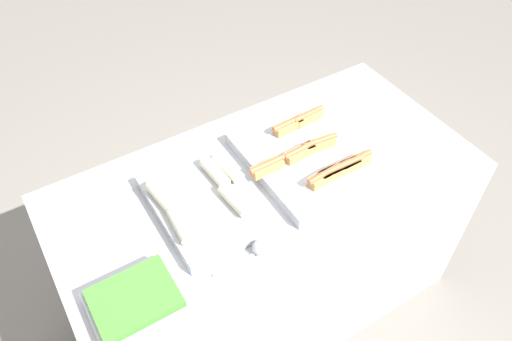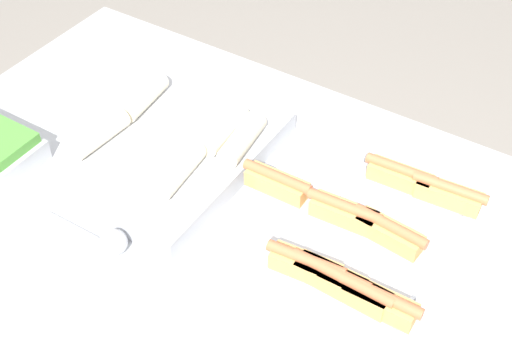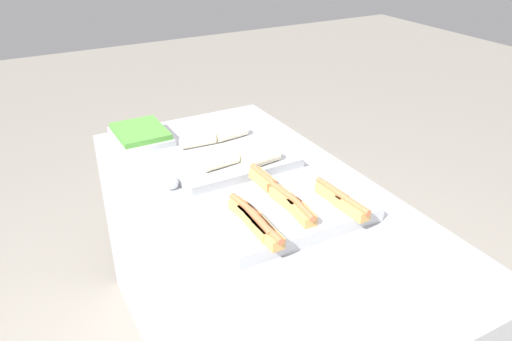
% 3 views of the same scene
% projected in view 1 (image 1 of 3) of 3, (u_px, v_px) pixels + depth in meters
% --- Properties ---
extents(ground_plane, '(12.00, 12.00, 0.00)m').
position_uv_depth(ground_plane, '(264.00, 293.00, 2.60)').
color(ground_plane, gray).
extents(counter, '(1.69, 0.84, 0.88)m').
position_uv_depth(counter, '(265.00, 244.00, 2.28)').
color(counter, '#B7BABF').
rests_on(counter, ground_plane).
extents(tray_hotdogs, '(0.46, 0.54, 0.10)m').
position_uv_depth(tray_hotdogs, '(302.00, 159.00, 1.99)').
color(tray_hotdogs, '#B7BABF').
rests_on(tray_hotdogs, counter).
extents(tray_wraps, '(0.36, 0.48, 0.10)m').
position_uv_depth(tray_wraps, '(205.00, 201.00, 1.84)').
color(tray_wraps, '#B7BABF').
rests_on(tray_wraps, counter).
extents(tray_side_front, '(0.28, 0.22, 0.07)m').
position_uv_depth(tray_side_front, '(136.00, 302.00, 1.56)').
color(tray_side_front, '#B7BABF').
rests_on(tray_side_front, counter).
extents(serving_spoon_near, '(0.21, 0.05, 0.05)m').
position_uv_depth(serving_spoon_near, '(257.00, 249.00, 1.71)').
color(serving_spoon_near, '#B2B5BA').
rests_on(serving_spoon_near, counter).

